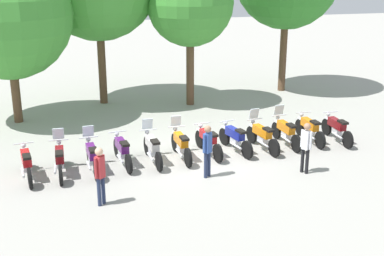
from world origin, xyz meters
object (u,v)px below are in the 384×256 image
at_px(motorcycle_11, 337,128).
at_px(motorcycle_2, 92,156).
at_px(motorcycle_10, 310,129).
at_px(motorcycle_8, 262,135).
at_px(person_1, 207,147).
at_px(person_0, 100,172).
at_px(motorcycle_7, 235,138).
at_px(motorcycle_6, 208,141).
at_px(motorcycle_9, 286,131).
at_px(tree_2, 190,3).
at_px(motorcycle_3, 122,150).
at_px(motorcycle_0, 27,163).
at_px(motorcycle_4, 152,148).
at_px(person_2, 306,144).
at_px(motorcycle_1, 60,159).
at_px(tree_0, 7,15).
at_px(motorcycle_5, 181,144).

bearing_deg(motorcycle_11, motorcycle_2, 93.45).
bearing_deg(motorcycle_10, motorcycle_8, 97.23).
distance_m(motorcycle_10, person_1, 5.14).
bearing_deg(motorcycle_2, person_0, 177.14).
distance_m(motorcycle_7, motorcycle_11, 4.04).
height_order(motorcycle_6, motorcycle_9, motorcycle_9).
height_order(motorcycle_11, tree_2, tree_2).
height_order(motorcycle_3, motorcycle_9, motorcycle_9).
xyz_separation_m(motorcycle_6, motorcycle_10, (4.03, 0.39, 0.00)).
distance_m(motorcycle_0, motorcycle_4, 4.05).
relative_size(motorcycle_8, motorcycle_9, 0.99).
height_order(motorcycle_6, person_2, person_2).
bearing_deg(motorcycle_2, motorcycle_10, -88.43).
relative_size(motorcycle_2, motorcycle_11, 1.00).
relative_size(motorcycle_4, motorcycle_10, 1.00).
xyz_separation_m(motorcycle_6, motorcycle_8, (2.01, 0.04, 0.01)).
bearing_deg(motorcycle_6, person_2, -140.67).
height_order(motorcycle_4, motorcycle_7, motorcycle_4).
xyz_separation_m(motorcycle_0, motorcycle_7, (7.05, 0.72, 0.00)).
height_order(motorcycle_1, motorcycle_10, motorcycle_1).
bearing_deg(motorcycle_3, motorcycle_1, 92.84).
relative_size(motorcycle_1, person_1, 1.29).
distance_m(motorcycle_9, person_2, 2.67).
bearing_deg(motorcycle_3, tree_2, -38.32).
xyz_separation_m(motorcycle_0, motorcycle_11, (11.08, 0.85, 0.00)).
relative_size(motorcycle_7, motorcycle_10, 0.98).
bearing_deg(motorcycle_10, person_0, 110.76).
distance_m(motorcycle_0, motorcycle_7, 7.09).
relative_size(motorcycle_0, person_1, 1.28).
relative_size(motorcycle_6, tree_0, 0.31).
relative_size(motorcycle_2, motorcycle_7, 1.02).
distance_m(motorcycle_5, person_0, 4.16).
bearing_deg(motorcycle_0, tree_0, -2.22).
relative_size(motorcycle_6, motorcycle_9, 0.99).
xyz_separation_m(motorcycle_9, tree_0, (-9.74, 5.24, 3.90)).
bearing_deg(motorcycle_5, motorcycle_3, 88.26).
height_order(motorcycle_3, motorcycle_11, same).
bearing_deg(motorcycle_6, motorcycle_0, 87.44).
distance_m(motorcycle_1, motorcycle_10, 9.12).
xyz_separation_m(motorcycle_2, person_1, (3.48, -1.34, 0.48)).
bearing_deg(motorcycle_3, person_1, -131.85).
relative_size(motorcycle_6, person_1, 1.28).
distance_m(motorcycle_3, tree_2, 8.75).
bearing_deg(motorcycle_4, motorcycle_7, -89.02).
bearing_deg(motorcycle_10, tree_0, 61.89).
distance_m(motorcycle_2, motorcycle_4, 2.04).
height_order(motorcycle_4, person_0, person_0).
relative_size(motorcycle_7, tree_2, 0.33).
xyz_separation_m(motorcycle_3, person_1, (2.47, -1.67, 0.49)).
bearing_deg(tree_2, motorcycle_1, -130.20).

